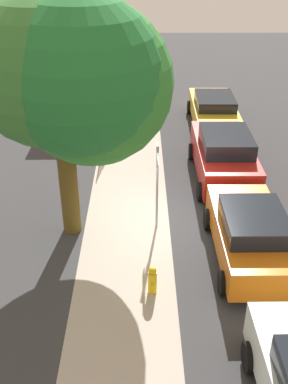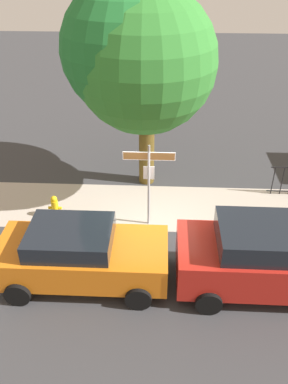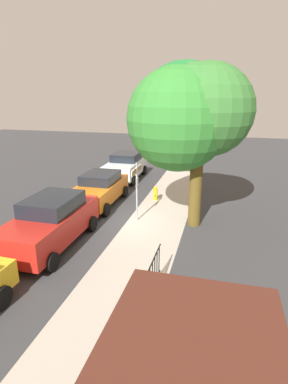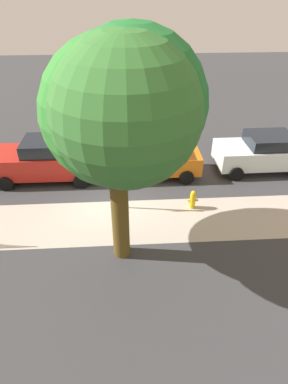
{
  "view_description": "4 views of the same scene",
  "coord_description": "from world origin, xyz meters",
  "px_view_note": "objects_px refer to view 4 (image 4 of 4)",
  "views": [
    {
      "loc": [
        -11.9,
        0.88,
        7.94
      ],
      "look_at": [
        0.19,
        0.78,
        0.97
      ],
      "focal_mm": 42.83,
      "sensor_mm": 36.0,
      "label": 1
    },
    {
      "loc": [
        0.12,
        -9.52,
        7.52
      ],
      "look_at": [
        -0.35,
        0.3,
        1.21
      ],
      "focal_mm": 37.22,
      "sensor_mm": 36.0,
      "label": 2
    },
    {
      "loc": [
        12.33,
        3.99,
        5.56
      ],
      "look_at": [
        -1.21,
        0.47,
        1.05
      ],
      "focal_mm": 28.97,
      "sensor_mm": 36.0,
      "label": 3
    },
    {
      "loc": [
        -0.63,
        10.75,
        7.63
      ],
      "look_at": [
        -1.23,
        1.07,
        1.13
      ],
      "focal_mm": 30.2,
      "sensor_mm": 36.0,
      "label": 4
    }
  ],
  "objects_px": {
    "shade_tree": "(124,108)",
    "car_orange": "(153,158)",
    "street_sign": "(115,166)",
    "fire_hydrant": "(193,199)",
    "car_red": "(47,159)",
    "car_white": "(263,152)"
  },
  "relations": [
    {
      "from": "shade_tree",
      "to": "car_orange",
      "type": "relative_size",
      "value": 1.6
    },
    {
      "from": "street_sign",
      "to": "car_orange",
      "type": "xyz_separation_m",
      "value": [
        -1.61,
        -2.47,
        -1.04
      ]
    },
    {
      "from": "shade_tree",
      "to": "fire_hydrant",
      "type": "distance_m",
      "value": 5.4
    },
    {
      "from": "shade_tree",
      "to": "car_orange",
      "type": "xyz_separation_m",
      "value": [
        -1.2,
        -4.57,
        -3.92
      ]
    },
    {
      "from": "street_sign",
      "to": "fire_hydrant",
      "type": "height_order",
      "value": "street_sign"
    },
    {
      "from": "car_red",
      "to": "street_sign",
      "type": "bearing_deg",
      "value": 141.4
    },
    {
      "from": "street_sign",
      "to": "car_red",
      "type": "xyz_separation_m",
      "value": [
        3.08,
        -2.48,
        -0.94
      ]
    },
    {
      "from": "street_sign",
      "to": "car_orange",
      "type": "height_order",
      "value": "street_sign"
    },
    {
      "from": "shade_tree",
      "to": "car_red",
      "type": "height_order",
      "value": "shade_tree"
    },
    {
      "from": "street_sign",
      "to": "fire_hydrant",
      "type": "relative_size",
      "value": 3.45
    },
    {
      "from": "car_red",
      "to": "fire_hydrant",
      "type": "bearing_deg",
      "value": 156.33
    },
    {
      "from": "car_orange",
      "to": "car_red",
      "type": "height_order",
      "value": "car_red"
    },
    {
      "from": "street_sign",
      "to": "shade_tree",
      "type": "xyz_separation_m",
      "value": [
        -0.41,
        2.11,
        2.88
      ]
    },
    {
      "from": "car_orange",
      "to": "car_red",
      "type": "xyz_separation_m",
      "value": [
        4.69,
        -0.02,
        0.11
      ]
    },
    {
      "from": "street_sign",
      "to": "car_white",
      "type": "relative_size",
      "value": 0.64
    },
    {
      "from": "car_red",
      "to": "fire_hydrant",
      "type": "distance_m",
      "value": 6.63
    },
    {
      "from": "shade_tree",
      "to": "fire_hydrant",
      "type": "xyz_separation_m",
      "value": [
        -2.54,
        -1.91,
        -4.37
      ]
    },
    {
      "from": "shade_tree",
      "to": "fire_hydrant",
      "type": "bearing_deg",
      "value": -143.09
    },
    {
      "from": "street_sign",
      "to": "shade_tree",
      "type": "relative_size",
      "value": 0.39
    },
    {
      "from": "shade_tree",
      "to": "car_orange",
      "type": "height_order",
      "value": "shade_tree"
    },
    {
      "from": "street_sign",
      "to": "car_orange",
      "type": "bearing_deg",
      "value": -123.2
    },
    {
      "from": "street_sign",
      "to": "car_red",
      "type": "bearing_deg",
      "value": -38.9
    }
  ]
}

